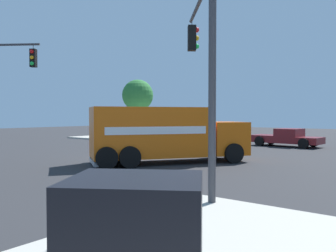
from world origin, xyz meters
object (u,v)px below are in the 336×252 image
at_px(pedestrian_near_corner, 133,128).
at_px(shade_tree_near, 138,95).
at_px(delivery_truck, 165,134).
at_px(traffic_light_secondary, 204,55).
at_px(pickup_maroon, 287,137).

distance_m(pedestrian_near_corner, shade_tree_near, 4.09).
height_order(delivery_truck, shade_tree_near, shade_tree_near).
distance_m(traffic_light_secondary, pickup_maroon, 18.54).
height_order(traffic_light_secondary, shade_tree_near, shade_tree_near).
height_order(pedestrian_near_corner, shade_tree_near, shade_tree_near).
relative_size(pickup_maroon, pedestrian_near_corner, 3.27).
xyz_separation_m(delivery_truck, pedestrian_near_corner, (-13.54, -15.06, -0.40)).
height_order(traffic_light_secondary, pickup_maroon, traffic_light_secondary).
xyz_separation_m(delivery_truck, shade_tree_near, (-15.30, -15.98, 3.17)).
distance_m(traffic_light_secondary, pedestrian_near_corner, 27.65).
relative_size(delivery_truck, pickup_maroon, 1.49).
relative_size(delivery_truck, pedestrian_near_corner, 4.86).
xyz_separation_m(traffic_light_secondary, pickup_maroon, (-17.84, -3.64, -3.49)).
xyz_separation_m(pickup_maroon, pedestrian_near_corner, (-0.55, -16.76, 0.33)).
bearing_deg(delivery_truck, pedestrian_near_corner, -131.95).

